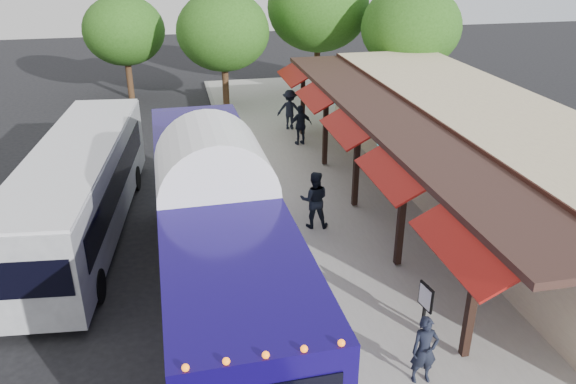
{
  "coord_description": "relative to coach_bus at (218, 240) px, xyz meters",
  "views": [
    {
      "loc": [
        -2.25,
        -13.05,
        8.96
      ],
      "look_at": [
        0.98,
        2.18,
        1.8
      ],
      "focal_mm": 35.0,
      "sensor_mm": 36.0,
      "label": 1
    }
  ],
  "objects": [
    {
      "name": "ground",
      "position": [
        1.45,
        0.98,
        -2.17
      ],
      "size": [
        90.0,
        90.0,
        0.0
      ],
      "primitive_type": "plane",
      "color": "black",
      "rests_on": "ground"
    },
    {
      "name": "sidewalk",
      "position": [
        6.45,
        4.98,
        -2.1
      ],
      "size": [
        10.0,
        40.0,
        0.15
      ],
      "primitive_type": "cube",
      "color": "#9E9B93",
      "rests_on": "ground"
    },
    {
      "name": "curb",
      "position": [
        1.5,
        4.98,
        -2.1
      ],
      "size": [
        0.2,
        40.0,
        0.16
      ],
      "primitive_type": "cube",
      "color": "gray",
      "rests_on": "ground"
    },
    {
      "name": "station_shelter",
      "position": [
        9.83,
        4.98,
        -0.32
      ],
      "size": [
        8.15,
        20.0,
        3.6
      ],
      "color": "tan",
      "rests_on": "ground"
    },
    {
      "name": "coach_bus",
      "position": [
        0.0,
        0.0,
        0.0
      ],
      "size": [
        2.95,
        12.71,
        4.04
      ],
      "rotation": [
        0.0,
        0.0,
        0.02
      ],
      "color": "#110754",
      "rests_on": "ground"
    },
    {
      "name": "city_bus",
      "position": [
        -3.89,
        5.19,
        -0.5
      ],
      "size": [
        3.56,
        11.41,
        3.01
      ],
      "rotation": [
        0.0,
        0.0,
        -0.1
      ],
      "color": "gray",
      "rests_on": "ground"
    },
    {
      "name": "ped_a",
      "position": [
        3.98,
        -3.5,
        -1.21
      ],
      "size": [
        0.62,
        0.43,
        1.61
      ],
      "primitive_type": "imported",
      "rotation": [
        0.0,
        0.0,
        -0.08
      ],
      "color": "black",
      "rests_on": "sidewalk"
    },
    {
      "name": "ped_b",
      "position": [
        3.45,
        3.84,
        -1.05
      ],
      "size": [
        1.08,
        0.92,
        1.94
      ],
      "primitive_type": "imported",
      "rotation": [
        0.0,
        0.0,
        2.92
      ],
      "color": "black",
      "rests_on": "sidewalk"
    },
    {
      "name": "ped_c",
      "position": [
        4.85,
        11.74,
        -1.1
      ],
      "size": [
        1.15,
        0.65,
        1.84
      ],
      "primitive_type": "imported",
      "rotation": [
        0.0,
        0.0,
        3.34
      ],
      "color": "black",
      "rests_on": "sidewalk"
    },
    {
      "name": "ped_d",
      "position": [
        4.85,
        14.1,
        -1.04
      ],
      "size": [
        1.43,
        1.11,
        1.95
      ],
      "primitive_type": "imported",
      "rotation": [
        0.0,
        0.0,
        2.8
      ],
      "color": "black",
      "rests_on": "sidewalk"
    },
    {
      "name": "sign_board",
      "position": [
        4.78,
        -1.8,
        -1.21
      ],
      "size": [
        0.14,
        0.55,
        1.2
      ],
      "rotation": [
        0.0,
        0.0,
        0.16
      ],
      "color": "black",
      "rests_on": "sidewalk"
    },
    {
      "name": "tree_left",
      "position": [
        2.2,
        18.83,
        2.09
      ],
      "size": [
        4.99,
        4.99,
        6.39
      ],
      "color": "#382314",
      "rests_on": "ground"
    },
    {
      "name": "tree_mid",
      "position": [
        8.02,
        20.99,
        2.91
      ],
      "size": [
        5.96,
        5.96,
        7.62
      ],
      "color": "#382314",
      "rests_on": "ground"
    },
    {
      "name": "tree_right",
      "position": [
        11.92,
        16.51,
        2.33
      ],
      "size": [
        5.28,
        5.28,
        6.76
      ],
      "color": "#382314",
      "rests_on": "ground"
    },
    {
      "name": "tree_far",
      "position": [
        -3.15,
        22.2,
        1.79
      ],
      "size": [
        4.64,
        4.64,
        5.94
      ],
      "color": "#382314",
      "rests_on": "ground"
    }
  ]
}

